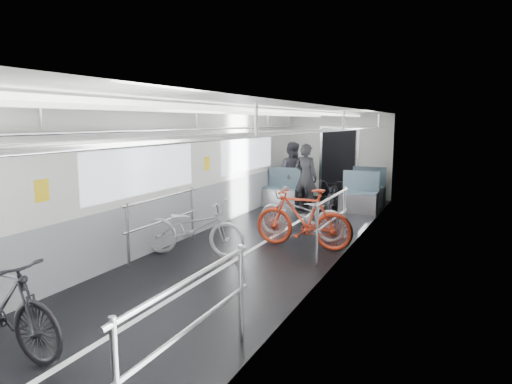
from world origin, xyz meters
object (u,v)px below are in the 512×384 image
(bike_left_far, at_px, (193,228))
(bike_right_far, at_px, (303,218))
(bike_right_mid, at_px, (301,214))
(bike_aisle, at_px, (333,195))
(person_seated, at_px, (291,173))
(person_standing, at_px, (306,177))

(bike_left_far, relative_size, bike_right_far, 1.01)
(bike_right_far, bearing_deg, bike_right_mid, -157.64)
(bike_aisle, distance_m, person_seated, 1.55)
(bike_right_far, distance_m, person_seated, 4.37)
(bike_right_far, xyz_separation_m, person_standing, (-1.04, 3.35, 0.30))
(bike_aisle, height_order, person_seated, person_seated)
(bike_left_far, xyz_separation_m, bike_right_far, (1.50, 1.17, 0.06))
(bike_left_far, height_order, bike_right_far, bike_right_far)
(bike_right_far, bearing_deg, person_standing, -162.37)
(bike_right_far, height_order, person_seated, person_seated)
(bike_left_far, height_order, bike_right_mid, bike_right_mid)
(person_seated, bearing_deg, bike_aisle, 153.18)
(bike_right_mid, height_order, bike_right_far, bike_right_far)
(bike_right_mid, xyz_separation_m, person_seated, (-1.42, 3.43, 0.36))
(bike_left_far, height_order, person_standing, person_standing)
(person_seated, bearing_deg, person_standing, 132.88)
(bike_right_mid, bearing_deg, bike_left_far, -28.60)
(bike_right_far, xyz_separation_m, person_seated, (-1.66, 4.03, 0.30))
(bike_aisle, relative_size, person_seated, 0.94)
(bike_left_far, relative_size, person_standing, 1.07)
(person_standing, bearing_deg, bike_left_far, 94.59)
(bike_left_far, bearing_deg, person_standing, -15.56)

